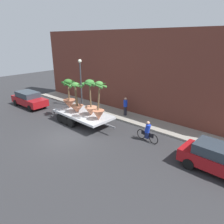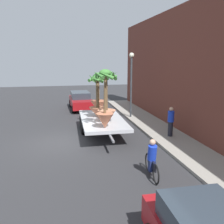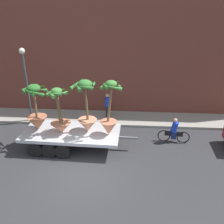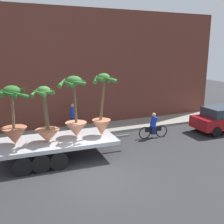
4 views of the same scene
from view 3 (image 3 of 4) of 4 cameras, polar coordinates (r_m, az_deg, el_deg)
The scene contains 11 objects.
ground_plane at distance 12.34m, azimuth -6.61°, elevation -14.05°, with size 60.00×60.00×0.00m, color #2D2D30.
sidewalk at distance 17.43m, azimuth -3.15°, elevation -1.34°, with size 24.00×2.20×0.15m, color gray.
building_facade at distance 17.80m, azimuth -2.77°, elevation 12.06°, with size 24.00×1.20×7.67m, color brown.
flatbed_trailer at distance 14.17m, azimuth -10.14°, elevation -5.05°, with size 6.35×2.68×0.98m.
potted_palm_rear at distance 13.57m, azimuth -11.85°, elevation -1.30°, with size 1.23×1.19×2.58m.
potted_palm_middle at distance 14.18m, azimuth -16.89°, elevation -0.07°, with size 1.46×1.51×2.64m.
potted_palm_front at distance 13.39m, azimuth -5.83°, elevation 0.28°, with size 1.44×1.40×2.94m.
potted_palm_extra at distance 12.97m, azimuth -0.59°, elevation -0.77°, with size 1.17×1.21×3.04m.
cyclist at distance 14.86m, azimuth 14.02°, elevation -4.37°, with size 1.84×0.38×1.54m.
pedestrian_near_gate at distance 17.00m, azimuth -1.02°, elevation 1.58°, with size 0.36×0.36×1.71m.
street_lamp at distance 16.72m, azimuth -19.19°, elevation 7.77°, with size 0.36×0.36×4.83m.
Camera 3 is at (2.04, -9.47, 7.65)m, focal length 39.92 mm.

